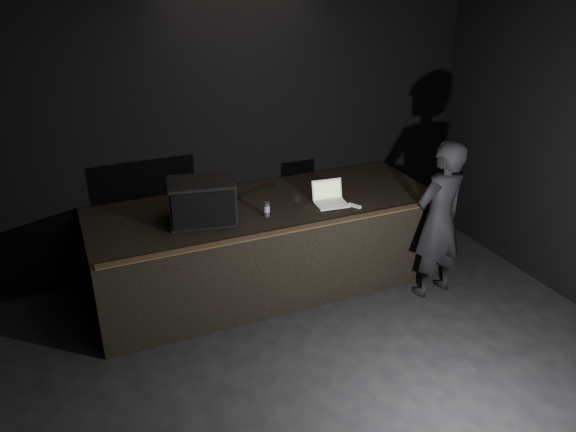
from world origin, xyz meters
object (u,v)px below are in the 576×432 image
at_px(beer_can, 267,209).
at_px(person, 439,220).
at_px(laptop, 330,198).
at_px(stage_riser, 268,244).
at_px(stage_monitor, 202,201).

height_order(beer_can, person, person).
relative_size(laptop, beer_can, 2.38).
height_order(stage_riser, laptop, laptop).
xyz_separation_m(laptop, beer_can, (-0.79, -0.05, 0.02)).
bearing_deg(stage_riser, laptop, -18.87).
distance_m(beer_can, person, 1.91).
height_order(stage_monitor, beer_can, stage_monitor).
relative_size(beer_can, person, 0.09).
bearing_deg(beer_can, person, -21.40).
height_order(stage_monitor, person, person).
distance_m(stage_riser, person, 1.97).
height_order(stage_riser, person, person).
bearing_deg(stage_monitor, beer_can, -2.34).
relative_size(stage_monitor, person, 0.42).
distance_m(stage_riser, laptop, 0.91).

